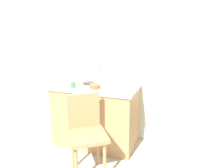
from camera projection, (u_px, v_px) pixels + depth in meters
The scene contains 11 objects.
back_wall at pixel (110, 53), 3.02m from camera, with size 4.80×0.10×2.50m, color silver.
cabinet_base at pixel (96, 116), 2.93m from camera, with size 1.10×0.60×0.81m, color tan.
countertop at pixel (96, 87), 2.83m from camera, with size 1.14×0.64×0.04m, color #B7B7BC.
faucet at pixel (98, 71), 3.03m from camera, with size 0.02×0.02×0.29m, color #B7B7BC.
refrigerator at pixel (180, 112), 2.54m from camera, with size 0.55×0.58×1.22m, color silver.
chair at pixel (86, 131), 2.30m from camera, with size 0.56×0.56×0.89m.
dish_tray at pixel (119, 86), 2.68m from camera, with size 0.28×0.20×0.05m, color white.
terracotta_bowl at pixel (95, 87), 2.66m from camera, with size 0.14×0.14×0.05m, color #B25B33.
hotplate at pixel (89, 83), 2.90m from camera, with size 0.17×0.17×0.02m, color #2D2D2D.
cup_white at pixel (72, 79), 2.92m from camera, with size 0.08×0.08×0.11m, color white.
cup_green at pixel (73, 85), 2.70m from camera, with size 0.07×0.07×0.07m, color green.
Camera 1 is at (1.01, -1.86, 1.57)m, focal length 33.53 mm.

